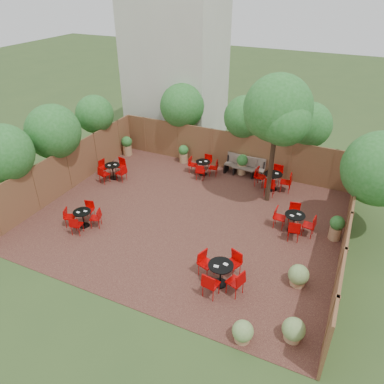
% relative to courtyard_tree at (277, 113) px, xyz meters
% --- Properties ---
extents(ground, '(80.00, 80.00, 0.00)m').
position_rel_courtyard_tree_xyz_m(ground, '(-2.59, -2.78, -4.03)').
color(ground, '#354F23').
rests_on(ground, ground).
extents(courtyard_paving, '(12.00, 10.00, 0.02)m').
position_rel_courtyard_tree_xyz_m(courtyard_paving, '(-2.59, -2.78, -4.02)').
color(courtyard_paving, '#391A17').
rests_on(courtyard_paving, ground).
extents(fence_back, '(12.00, 0.08, 2.00)m').
position_rel_courtyard_tree_xyz_m(fence_back, '(-2.59, 2.22, -3.03)').
color(fence_back, brown).
rests_on(fence_back, ground).
extents(fence_left, '(0.08, 10.00, 2.00)m').
position_rel_courtyard_tree_xyz_m(fence_left, '(-8.59, -2.78, -3.03)').
color(fence_left, brown).
rests_on(fence_left, ground).
extents(fence_right, '(0.08, 10.00, 2.00)m').
position_rel_courtyard_tree_xyz_m(fence_right, '(3.41, -2.78, -3.03)').
color(fence_right, brown).
rests_on(fence_right, ground).
extents(neighbour_building, '(5.00, 4.00, 8.00)m').
position_rel_courtyard_tree_xyz_m(neighbour_building, '(-7.09, 5.22, -0.03)').
color(neighbour_building, beige).
rests_on(neighbour_building, ground).
extents(overhang_foliage, '(15.79, 10.52, 2.68)m').
position_rel_courtyard_tree_xyz_m(overhang_foliage, '(-3.67, -0.28, -1.33)').
color(overhang_foliage, '#226420').
rests_on(overhang_foliage, ground).
extents(courtyard_tree, '(2.82, 2.73, 5.53)m').
position_rel_courtyard_tree_xyz_m(courtyard_tree, '(0.00, 0.00, 0.00)').
color(courtyard_tree, black).
rests_on(courtyard_tree, courtyard_paving).
extents(park_bench_left, '(1.59, 0.60, 0.96)m').
position_rel_courtyard_tree_xyz_m(park_bench_left, '(-1.44, 1.85, -3.51)').
color(park_bench_left, brown).
rests_on(park_bench_left, courtyard_paving).
extents(park_bench_right, '(1.62, 0.71, 0.97)m').
position_rel_courtyard_tree_xyz_m(park_bench_right, '(-1.87, 1.85, -3.51)').
color(park_bench_right, brown).
rests_on(park_bench_right, courtyard_paving).
extents(bistro_tables, '(10.45, 8.39, 0.94)m').
position_rel_courtyard_tree_xyz_m(bistro_tables, '(-2.11, -1.93, -3.57)').
color(bistro_tables, black).
rests_on(bistro_tables, courtyard_paving).
extents(planters, '(11.86, 4.11, 1.06)m').
position_rel_courtyard_tree_xyz_m(planters, '(-3.20, 0.90, -3.46)').
color(planters, '#A47B52').
rests_on(planters, courtyard_paving).
extents(low_shrubs, '(1.87, 3.43, 0.72)m').
position_rel_courtyard_tree_xyz_m(low_shrubs, '(2.10, -6.15, -3.67)').
color(low_shrubs, '#A47B52').
rests_on(low_shrubs, courtyard_paving).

